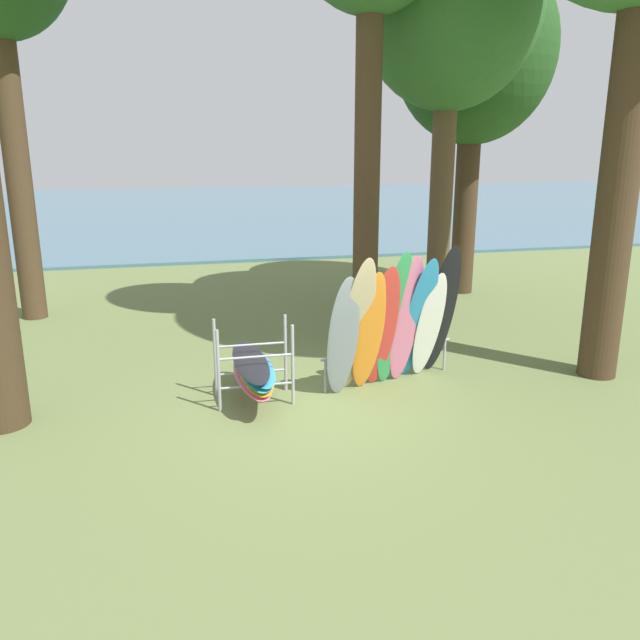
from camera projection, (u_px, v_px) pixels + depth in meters
name	position (u px, v px, depth m)	size (l,w,h in m)	color
ground_plane	(311.00, 408.00, 9.67)	(80.00, 80.00, 0.00)	olive
lake_water	(199.00, 209.00, 38.09)	(80.00, 36.00, 0.10)	#477084
tree_mid_behind	(450.00, 5.00, 13.45)	(3.86, 3.86, 8.91)	brown
tree_deep_back	(474.00, 53.00, 15.60)	(3.91, 3.91, 8.26)	#42301E
leaning_board_pile	(395.00, 324.00, 10.25)	(2.44, 1.30, 2.29)	gray
board_storage_rack	(254.00, 368.00, 9.82)	(1.15, 2.12, 1.25)	#9EA0A5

